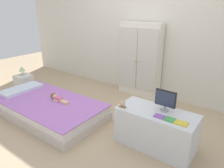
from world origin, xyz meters
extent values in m
cube|color=tan|center=(0.00, 0.00, -0.01)|extent=(10.00, 10.00, 0.02)
cube|color=silver|center=(0.00, 1.57, 1.35)|extent=(6.40, 0.05, 2.70)
cube|color=beige|center=(-0.72, -0.18, 0.06)|extent=(1.82, 0.97, 0.12)
cube|color=silver|center=(-0.72, -0.18, 0.18)|extent=(1.78, 0.93, 0.11)
cube|color=#B270C6|center=(-0.72, -0.18, 0.24)|extent=(1.81, 0.96, 0.01)
cube|color=silver|center=(-1.43, -0.18, 0.28)|extent=(0.32, 0.70, 0.05)
cube|color=#D6668E|center=(-0.57, -0.07, 0.28)|extent=(0.13, 0.09, 0.06)
cube|color=#DBB293|center=(-0.42, -0.07, 0.27)|extent=(0.16, 0.05, 0.04)
cube|color=#DBB293|center=(-0.43, -0.10, 0.27)|extent=(0.16, 0.05, 0.04)
cube|color=#DBB293|center=(-0.57, -0.02, 0.26)|extent=(0.10, 0.03, 0.03)
cube|color=#DBB293|center=(-0.57, -0.13, 0.26)|extent=(0.10, 0.03, 0.03)
sphere|color=#DBB293|center=(-0.68, -0.07, 0.30)|extent=(0.09, 0.09, 0.09)
sphere|color=brown|center=(-0.69, -0.07, 0.30)|extent=(0.10, 0.10, 0.10)
cube|color=silver|center=(-1.87, 0.14, 0.18)|extent=(0.28, 0.28, 0.36)
cylinder|color=#B7B2AD|center=(-1.87, 0.14, 0.37)|extent=(0.09, 0.09, 0.01)
cylinder|color=#B7B2AD|center=(-1.87, 0.14, 0.41)|extent=(0.02, 0.02, 0.08)
cone|color=#A8D699|center=(-1.87, 0.14, 0.50)|extent=(0.12, 0.12, 0.09)
cube|color=white|center=(0.02, 1.43, 0.69)|extent=(0.81, 0.20, 1.37)
cube|color=beige|center=(-0.18, 1.32, 0.72)|extent=(0.38, 0.02, 1.13)
cube|color=beige|center=(0.22, 1.32, 0.72)|extent=(0.38, 0.02, 1.13)
sphere|color=gold|center=(-0.02, 1.30, 0.69)|extent=(0.02, 0.02, 0.02)
sphere|color=gold|center=(0.06, 1.30, 0.69)|extent=(0.02, 0.02, 0.02)
cube|color=silver|center=(0.99, 0.11, 0.24)|extent=(0.94, 0.44, 0.48)
cylinder|color=#99999E|center=(1.05, 0.18, 0.48)|extent=(0.10, 0.10, 0.01)
cylinder|color=#99999E|center=(1.05, 0.18, 0.51)|extent=(0.02, 0.02, 0.05)
cube|color=black|center=(1.05, 0.18, 0.63)|extent=(0.25, 0.02, 0.20)
cube|color=#28334C|center=(1.05, 0.17, 0.63)|extent=(0.23, 0.01, 0.18)
cube|color=#8E6642|center=(0.60, -0.02, 0.48)|extent=(0.09, 0.01, 0.01)
cube|color=#8E6642|center=(0.60, -0.05, 0.48)|extent=(0.09, 0.01, 0.01)
cube|color=#D1B289|center=(0.60, -0.04, 0.53)|extent=(0.06, 0.03, 0.03)
cylinder|color=#D1B289|center=(0.62, -0.03, 0.50)|extent=(0.01, 0.01, 0.02)
cylinder|color=#D1B289|center=(0.62, -0.05, 0.50)|extent=(0.01, 0.01, 0.02)
cylinder|color=#D1B289|center=(0.58, -0.03, 0.50)|extent=(0.01, 0.01, 0.02)
cylinder|color=#D1B289|center=(0.58, -0.05, 0.50)|extent=(0.01, 0.01, 0.02)
cylinder|color=#D1B289|center=(0.63, -0.04, 0.55)|extent=(0.02, 0.02, 0.02)
sphere|color=#D1B289|center=(0.63, -0.04, 0.57)|extent=(0.03, 0.03, 0.03)
cube|color=#8E51B2|center=(1.06, 0.01, 0.48)|extent=(0.11, 0.09, 0.01)
cube|color=#429E51|center=(1.19, 0.01, 0.48)|extent=(0.11, 0.10, 0.01)
cube|color=gold|center=(1.31, 0.01, 0.48)|extent=(0.14, 0.10, 0.01)
camera|label=1|loc=(1.85, -1.96, 1.64)|focal=33.39mm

